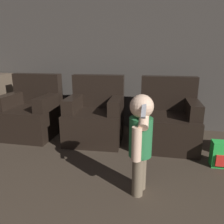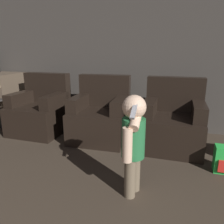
# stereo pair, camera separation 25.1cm
# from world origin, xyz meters

# --- Properties ---
(wall_back) EXTENTS (8.40, 0.05, 2.60)m
(wall_back) POSITION_xyz_m (0.00, 4.50, 1.30)
(wall_back) COLOR #423D38
(wall_back) RESTS_ON ground_plane
(armchair_left) EXTENTS (0.79, 0.77, 0.94)m
(armchair_left) POSITION_xyz_m (-1.27, 3.79, 0.34)
(armchair_left) COLOR black
(armchair_left) RESTS_ON ground_plane
(armchair_middle) EXTENTS (0.82, 0.80, 0.94)m
(armchair_middle) POSITION_xyz_m (-0.24, 3.79, 0.34)
(armchair_middle) COLOR black
(armchair_middle) RESTS_ON ground_plane
(armchair_right) EXTENTS (0.79, 0.77, 0.94)m
(armchair_right) POSITION_xyz_m (0.80, 3.79, 0.34)
(armchair_right) COLOR black
(armchair_right) RESTS_ON ground_plane
(person_toddler) EXTENTS (0.21, 0.36, 0.93)m
(person_toddler) POSITION_xyz_m (0.50, 2.60, 0.55)
(person_toddler) COLOR brown
(person_toddler) RESTS_ON ground_plane
(toy_backpack) EXTENTS (0.23, 0.17, 0.30)m
(toy_backpack) POSITION_xyz_m (1.39, 3.26, 0.15)
(toy_backpack) COLOR green
(toy_backpack) RESTS_ON ground_plane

